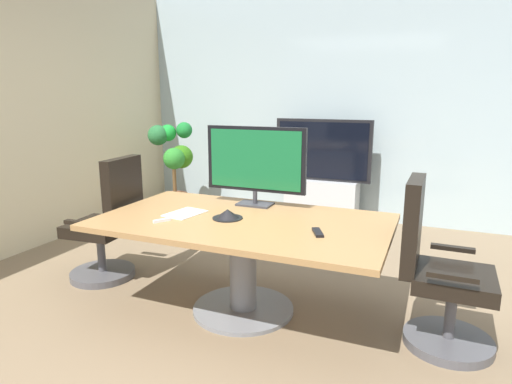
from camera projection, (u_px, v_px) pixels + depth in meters
name	position (u px, v px, depth m)	size (l,w,h in m)	color
ground_plane	(239.00, 313.00, 3.28)	(6.89, 6.89, 0.00)	#7A664C
wall_back_glass_partition	(334.00, 105.00, 5.61)	(5.35, 0.10, 2.93)	#9EB2B7
conference_table	(243.00, 242.00, 3.20)	(2.08, 1.19, 0.72)	olive
office_chair_left	(109.00, 229.00, 3.81)	(0.61, 0.59, 1.09)	#4C4C51
office_chair_right	(438.00, 278.00, 2.79)	(0.60, 0.58, 1.09)	#4C4C51
tv_monitor	(255.00, 161.00, 3.49)	(0.84, 0.18, 0.64)	#333338
wall_display_unit	(322.00, 188.00, 5.53)	(1.20, 0.36, 1.31)	#B7BABC
potted_plant	(174.00, 163.00, 5.77)	(0.60, 0.58, 1.25)	brown
conference_phone	(228.00, 214.00, 3.17)	(0.22, 0.22, 0.07)	black
remote_control	(318.00, 232.00, 2.83)	(0.05, 0.17, 0.02)	black
whiteboard_marker	(162.00, 220.00, 3.09)	(0.13, 0.02, 0.02)	silver
paper_notepad	(185.00, 213.00, 3.30)	(0.21, 0.30, 0.01)	white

